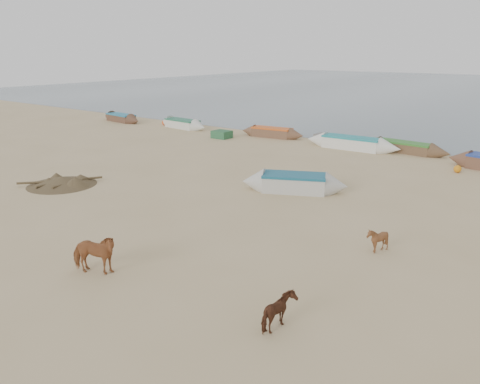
# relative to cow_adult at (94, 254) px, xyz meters

# --- Properties ---
(ground) EXTENTS (140.00, 140.00, 0.00)m
(ground) POSITION_rel_cow_adult_xyz_m (0.25, 3.34, -0.68)
(ground) COLOR tan
(ground) RESTS_ON ground
(cow_adult) EXTENTS (1.76, 1.38, 1.36)m
(cow_adult) POSITION_rel_cow_adult_xyz_m (0.00, 0.00, 0.00)
(cow_adult) COLOR #9C5C33
(cow_adult) RESTS_ON ground
(calf_front) EXTENTS (1.09, 1.04, 0.93)m
(calf_front) POSITION_rel_cow_adult_xyz_m (6.53, 7.06, -0.21)
(calf_front) COLOR brown
(calf_front) RESTS_ON ground
(calf_right) EXTENTS (1.11, 1.19, 0.95)m
(calf_right) POSITION_rel_cow_adult_xyz_m (6.38, 0.92, -0.20)
(calf_right) COLOR #532C1B
(calf_right) RESTS_ON ground
(near_canoe) EXTENTS (5.41, 3.60, 0.89)m
(near_canoe) POSITION_rel_cow_adult_xyz_m (0.37, 11.71, -0.23)
(near_canoe) COLOR beige
(near_canoe) RESTS_ON ground
(debris_pile) EXTENTS (3.62, 3.62, 0.46)m
(debris_pile) POSITION_rel_cow_adult_xyz_m (-10.04, 5.29, -0.45)
(debris_pile) COLOR brown
(debris_pile) RESTS_ON ground
(waterline_canoes) EXTENTS (59.79, 4.16, 0.90)m
(waterline_canoes) POSITION_rel_cow_adult_xyz_m (0.57, 23.33, -0.27)
(waterline_canoes) COLOR brown
(waterline_canoes) RESTS_ON ground
(beach_clutter) EXTENTS (44.85, 4.94, 0.64)m
(beach_clutter) POSITION_rel_cow_adult_xyz_m (5.17, 22.79, -0.38)
(beach_clutter) COLOR #2C623C
(beach_clutter) RESTS_ON ground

